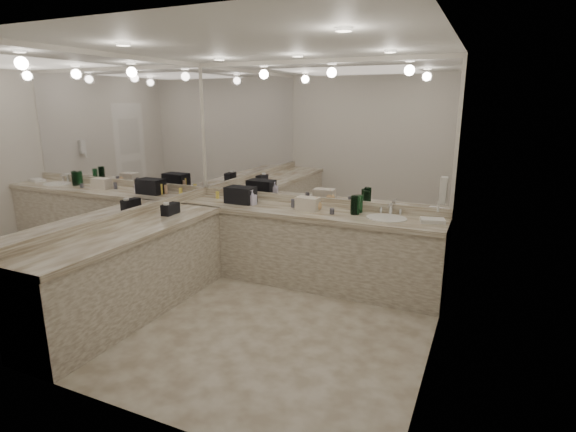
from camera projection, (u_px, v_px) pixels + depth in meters
The scene contains 36 objects.
floor at pixel (258, 325), 4.41m from camera, with size 3.20×3.20×0.00m, color beige.
ceiling at pixel (253, 44), 3.76m from camera, with size 3.20×3.20×0.00m, color white.
wall_back at pixel (315, 172), 5.41m from camera, with size 3.20×0.02×2.60m, color beige.
wall_left at pixel (122, 183), 4.73m from camera, with size 0.02×3.00×2.60m, color beige.
wall_right at pixel (439, 213), 3.45m from camera, with size 0.02×3.00×2.60m, color beige.
vanity_back_base at pixel (305, 249), 5.36m from camera, with size 3.20×0.60×0.84m, color beige.
vanity_back_top at pixel (305, 213), 5.24m from camera, with size 3.20×0.64×0.06m, color beige.
vanity_left_base at pixel (131, 275), 4.56m from camera, with size 0.60×2.40×0.84m, color beige.
vanity_left_top at pixel (128, 232), 4.44m from camera, with size 0.64×2.42×0.06m, color beige.
backsplash_back at pixel (314, 201), 5.48m from camera, with size 3.20×0.04×0.10m, color beige.
backsplash_left at pixel (127, 215), 4.80m from camera, with size 0.04×3.00×0.10m, color beige.
mirror_back at pixel (315, 132), 5.28m from camera, with size 3.12×0.01×1.55m, color white.
mirror_left at pixel (119, 137), 4.60m from camera, with size 0.01×2.92×1.55m, color white.
sink at pixel (386, 219), 4.87m from camera, with size 0.44×0.44×0.03m, color white.
faucet at pixel (391, 208), 5.03m from camera, with size 0.24×0.16×0.14m, color silver.
wall_phone at pixel (444, 190), 4.07m from camera, with size 0.06×0.10×0.24m, color white.
door at pixel (426, 264), 3.07m from camera, with size 0.02×0.82×2.10m, color white.
black_toiletry_bag at pixel (241, 195), 5.58m from camera, with size 0.36×0.22×0.20m, color black.
black_bag_spill at pixel (170, 209), 5.03m from camera, with size 0.10×0.23×0.12m, color black.
cream_cosmetic_case at pixel (308, 204), 5.22m from camera, with size 0.26×0.16×0.15m, color beige.
hand_towel at pixel (433, 220), 4.70m from camera, with size 0.24×0.16×0.04m, color white.
lotion_left at pixel (167, 209), 4.96m from camera, with size 0.06×0.06×0.15m, color white.
soap_bottle_a at pixel (250, 195), 5.57m from camera, with size 0.08×0.08×0.20m, color silver.
soap_bottle_b at pixel (252, 197), 5.48m from camera, with size 0.08×0.08×0.19m, color silver.
soap_bottle_c at pixel (317, 204), 5.22m from camera, with size 0.12×0.12×0.15m, color #FCC887.
green_bottle_0 at pixel (353, 205), 5.05m from camera, with size 0.07×0.07×0.20m, color #155428.
green_bottle_1 at pixel (354, 205), 5.00m from camera, with size 0.06×0.06×0.22m, color #155428.
green_bottle_2 at pixel (354, 206), 5.00m from camera, with size 0.07×0.07×0.20m, color #155428.
green_bottle_3 at pixel (360, 204), 5.10m from camera, with size 0.07×0.07×0.20m, color #155428.
green_bottle_4 at pixel (356, 205), 5.00m from camera, with size 0.07×0.07×0.22m, color #155428.
amenity_bottle_0 at pixel (217, 195), 5.86m from camera, with size 0.05×0.05×0.09m, color #F2D84C.
amenity_bottle_1 at pixel (236, 200), 5.61m from camera, with size 0.05×0.05×0.08m, color silver.
amenity_bottle_2 at pixel (293, 203), 5.36m from camera, with size 0.05×0.05×0.10m, color #3F3F4C.
amenity_bottle_3 at pixel (230, 196), 5.73m from camera, with size 0.04×0.04×0.12m, color #E0B28C.
amenity_bottle_4 at pixel (230, 196), 5.66m from camera, with size 0.05×0.05×0.14m, color #F2D84C.
amenity_bottle_5 at pixel (332, 211), 5.04m from camera, with size 0.05×0.05×0.06m, color #3F3F4C.
Camera 1 is at (1.92, -3.53, 2.13)m, focal length 28.00 mm.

